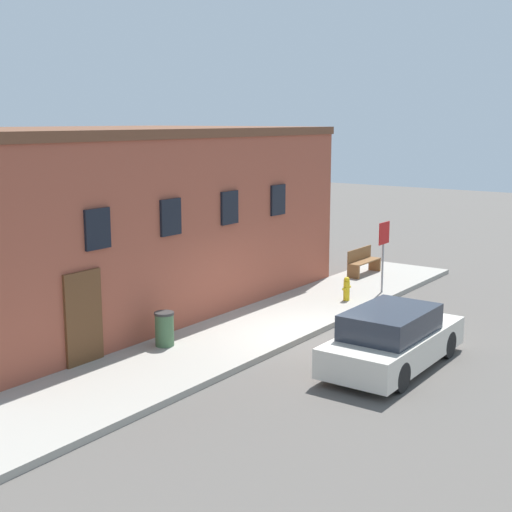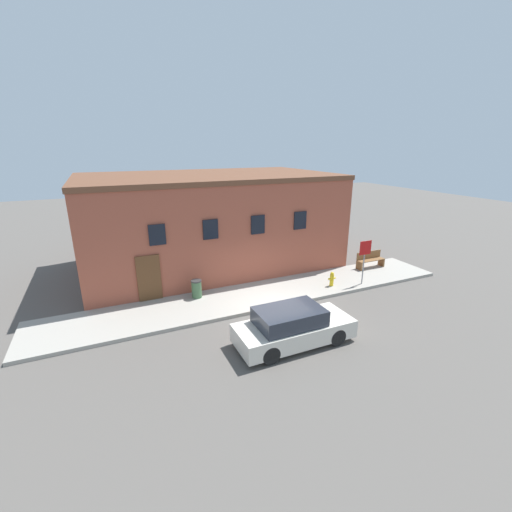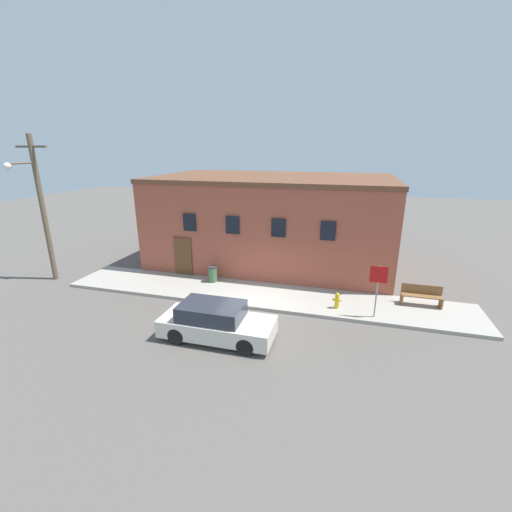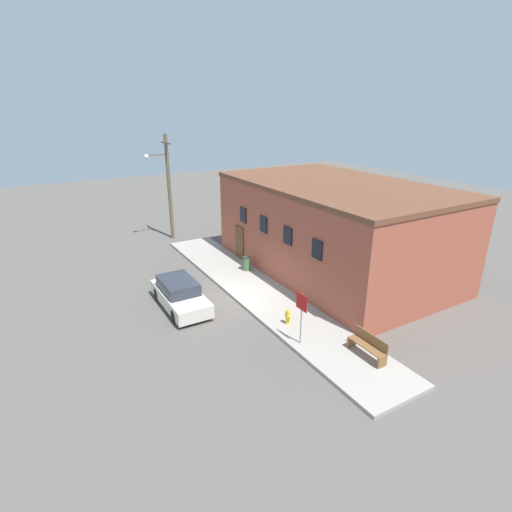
% 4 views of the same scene
% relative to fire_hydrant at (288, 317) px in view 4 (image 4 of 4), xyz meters
% --- Properties ---
extents(ground_plane, '(80.00, 80.00, 0.00)m').
position_rel_fire_hydrant_xyz_m(ground_plane, '(-3.58, -0.86, -0.50)').
color(ground_plane, '#56514C').
extents(sidewalk, '(19.17, 2.89, 0.15)m').
position_rel_fire_hydrant_xyz_m(sidewalk, '(-3.58, 0.59, -0.43)').
color(sidewalk, '#9E998E').
rests_on(sidewalk, ground).
extents(brick_building, '(13.50, 8.10, 5.17)m').
position_rel_fire_hydrant_xyz_m(brick_building, '(-4.20, 6.02, 2.09)').
color(brick_building, '#9E4C38').
rests_on(brick_building, ground).
extents(fire_hydrant, '(0.39, 0.19, 0.71)m').
position_rel_fire_hydrant_xyz_m(fire_hydrant, '(0.00, 0.00, 0.00)').
color(fire_hydrant, gold).
rests_on(fire_hydrant, sidewalk).
extents(stop_sign, '(0.68, 0.06, 2.19)m').
position_rel_fire_hydrant_xyz_m(stop_sign, '(1.52, -0.42, 1.18)').
color(stop_sign, gray).
rests_on(stop_sign, sidewalk).
extents(bench, '(1.66, 0.44, 0.90)m').
position_rel_fire_hydrant_xyz_m(bench, '(3.53, 1.29, 0.09)').
color(bench, brown).
rests_on(bench, sidewalk).
extents(trash_bin, '(0.47, 0.47, 0.81)m').
position_rel_fire_hydrant_xyz_m(trash_bin, '(-6.30, 1.42, 0.06)').
color(trash_bin, '#426642').
rests_on(trash_bin, sidewalk).
extents(utility_pole, '(1.80, 1.70, 7.38)m').
position_rel_fire_hydrant_xyz_m(utility_pole, '(-14.74, -0.24, 3.48)').
color(utility_pole, brown).
rests_on(utility_pole, ground).
extents(parked_car, '(4.17, 1.68, 1.36)m').
position_rel_fire_hydrant_xyz_m(parked_car, '(-4.18, -3.42, 0.15)').
color(parked_car, black).
rests_on(parked_car, ground).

